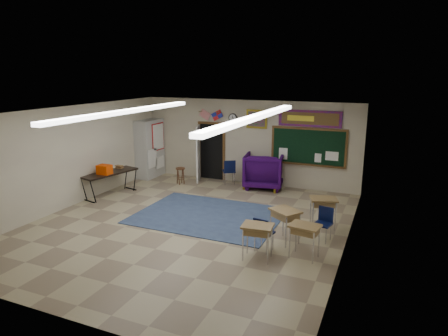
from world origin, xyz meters
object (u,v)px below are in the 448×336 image
at_px(folding_table, 110,183).
at_px(wingback_armchair, 264,171).
at_px(student_desk_front_left, 285,224).
at_px(wooden_stool, 180,176).
at_px(student_desk_front_right, 323,211).

bearing_deg(folding_table, wingback_armchair, 46.54).
xyz_separation_m(wingback_armchair, student_desk_front_left, (1.86, -4.22, -0.15)).
bearing_deg(wingback_armchair, folding_table, 23.35).
bearing_deg(student_desk_front_left, wooden_stool, 178.25).
height_order(student_desk_front_right, wooden_stool, student_desk_front_right).
relative_size(wingback_armchair, folding_table, 0.67).
bearing_deg(folding_table, student_desk_front_right, 12.30).
relative_size(student_desk_front_left, student_desk_front_right, 1.05).
bearing_deg(wooden_stool, student_desk_front_right, -22.01).
xyz_separation_m(student_desk_front_right, folding_table, (-6.89, 0.09, -0.02)).
relative_size(wingback_armchair, wooden_stool, 2.27).
distance_m(wingback_armchair, student_desk_front_left, 4.61).
height_order(student_desk_front_left, wooden_stool, student_desk_front_left).
relative_size(student_desk_front_right, folding_table, 0.41).
bearing_deg(wooden_stool, folding_table, -124.21).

